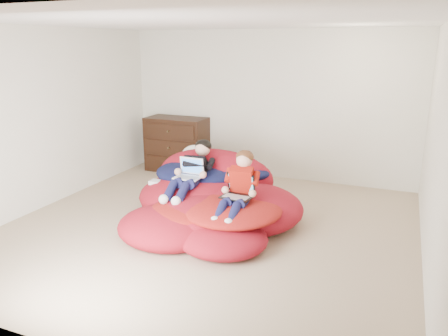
% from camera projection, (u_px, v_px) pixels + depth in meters
% --- Properties ---
extents(room_shell, '(5.10, 5.10, 2.77)m').
position_uv_depth(room_shell, '(208.00, 212.00, 5.49)').
color(room_shell, tan).
rests_on(room_shell, ground).
extents(dresser, '(1.09, 0.61, 0.98)m').
position_uv_depth(dresser, '(177.00, 144.00, 7.98)').
color(dresser, black).
rests_on(dresser, ground).
extents(beanbag_pile, '(2.33, 2.34, 0.87)m').
position_uv_depth(beanbag_pile, '(211.00, 201.00, 5.77)').
color(beanbag_pile, '#A61222').
rests_on(beanbag_pile, ground).
extents(cream_pillow, '(0.48, 0.31, 0.31)m').
position_uv_depth(cream_pillow, '(197.00, 155.00, 6.68)').
color(cream_pillow, silver).
rests_on(cream_pillow, beanbag_pile).
extents(older_boy, '(0.35, 1.16, 0.62)m').
position_uv_depth(older_boy, '(193.00, 169.00, 5.84)').
color(older_boy, black).
rests_on(older_boy, beanbag_pile).
extents(younger_boy, '(0.32, 0.90, 0.71)m').
position_uv_depth(younger_boy, '(239.00, 185.00, 5.21)').
color(younger_boy, '#B21B0F').
rests_on(younger_boy, beanbag_pile).
extents(laptop_white, '(0.34, 0.28, 0.25)m').
position_uv_depth(laptop_white, '(190.00, 172.00, 5.75)').
color(laptop_white, white).
rests_on(laptop_white, older_boy).
extents(laptop_black, '(0.38, 0.34, 0.26)m').
position_uv_depth(laptop_black, '(238.00, 191.00, 5.22)').
color(laptop_black, black).
rests_on(laptop_black, younger_boy).
extents(power_adapter, '(0.15, 0.15, 0.05)m').
position_uv_depth(power_adapter, '(156.00, 182.00, 6.02)').
color(power_adapter, white).
rests_on(power_adapter, beanbag_pile).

